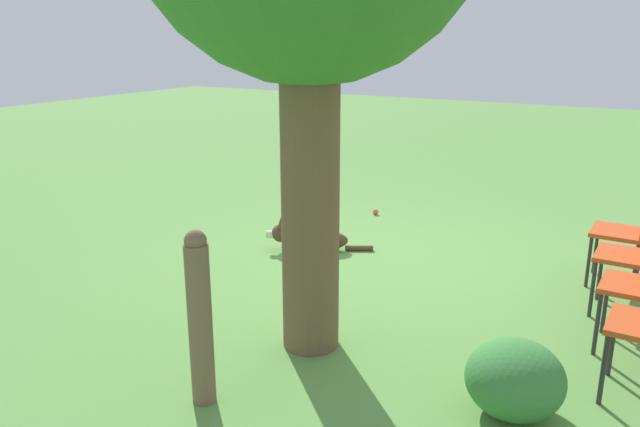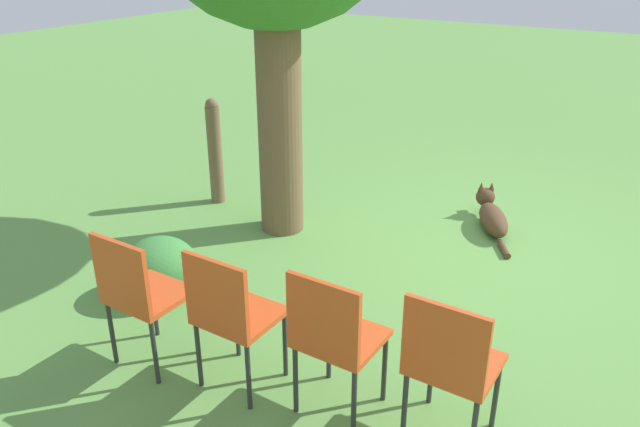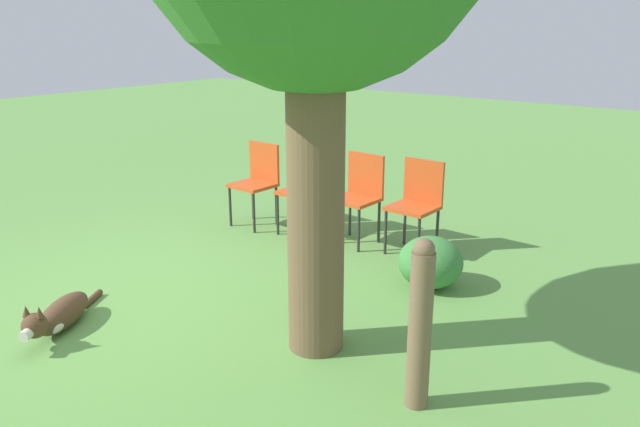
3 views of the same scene
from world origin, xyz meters
name	(u,v)px [view 2 (image 2 of 3)]	position (x,y,z in m)	size (l,w,h in m)	color
ground_plane	(446,253)	(0.00, 0.00, 0.00)	(30.00, 30.00, 0.00)	#609947
dog	(491,215)	(0.72, -0.17, 0.12)	(0.97, 0.61, 0.34)	#513823
fence_post	(215,151)	(-0.10, 2.44, 0.55)	(0.14, 0.14, 1.08)	brown
red_chair_0	(450,360)	(-2.11, -0.76, 0.55)	(0.43, 0.45, 0.93)	#D14C1E
red_chair_1	(334,334)	(-2.22, -0.14, 0.55)	(0.43, 0.45, 0.93)	#D14C1E
red_chair_2	(231,311)	(-2.33, 0.49, 0.55)	(0.43, 0.45, 0.93)	#D14C1E
red_chair_3	(139,291)	(-2.44, 1.11, 0.55)	(0.43, 0.45, 0.93)	#D14C1E
low_shrub	(160,267)	(-1.74, 1.65, 0.23)	(0.57, 0.57, 0.45)	#3D843D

